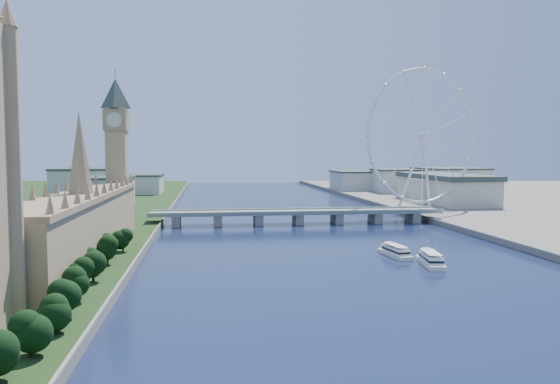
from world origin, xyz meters
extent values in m
cube|color=tan|center=(-128.00, 170.00, 17.00)|extent=(24.00, 200.00, 28.00)
cone|color=#937A59|center=(-128.00, 170.00, 53.00)|extent=(12.00, 12.00, 40.00)
cube|color=tan|center=(-128.00, 278.00, 43.00)|extent=(13.00, 13.00, 80.00)
cube|color=#937A59|center=(-128.00, 278.00, 75.00)|extent=(15.00, 15.00, 14.00)
pyramid|color=#2D3833|center=(-128.00, 278.00, 103.00)|extent=(20.02, 20.02, 20.00)
cube|color=gray|center=(0.00, 300.00, 8.50)|extent=(220.00, 22.00, 2.00)
cube|color=gray|center=(-90.00, 300.00, 3.75)|extent=(6.00, 20.00, 7.50)
cube|color=gray|center=(-60.00, 300.00, 3.75)|extent=(6.00, 20.00, 7.50)
cube|color=gray|center=(-30.00, 300.00, 3.75)|extent=(6.00, 20.00, 7.50)
cube|color=gray|center=(0.00, 300.00, 3.75)|extent=(6.00, 20.00, 7.50)
cube|color=gray|center=(30.00, 300.00, 3.75)|extent=(6.00, 20.00, 7.50)
cube|color=gray|center=(60.00, 300.00, 3.75)|extent=(6.00, 20.00, 7.50)
cube|color=gray|center=(90.00, 300.00, 3.75)|extent=(6.00, 20.00, 7.50)
torus|color=silver|center=(120.00, 355.00, 68.00)|extent=(113.60, 39.12, 118.60)
cylinder|color=silver|center=(120.00, 355.00, 68.00)|extent=(7.25, 6.61, 6.00)
cube|color=gray|center=(117.00, 365.00, 4.00)|extent=(14.00, 10.00, 2.00)
cube|color=beige|center=(-160.00, 430.00, 16.00)|extent=(40.00, 60.00, 26.00)
cube|color=beige|center=(-200.00, 520.00, 19.00)|extent=(60.00, 80.00, 32.00)
cube|color=beige|center=(-150.00, 600.00, 14.00)|extent=(50.00, 70.00, 22.00)
cube|color=beige|center=(180.00, 580.00, 17.00)|extent=(60.00, 60.00, 28.00)
cube|color=beige|center=(240.00, 560.00, 18.00)|extent=(70.00, 90.00, 30.00)
cube|color=beige|center=(140.00, 640.00, 15.00)|extent=(60.00, 80.00, 24.00)
camera|label=1|loc=(-67.23, -102.77, 52.49)|focal=35.00mm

